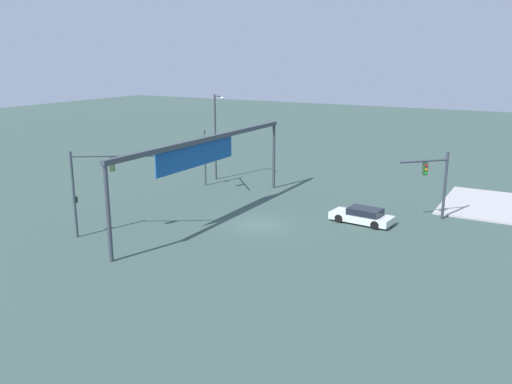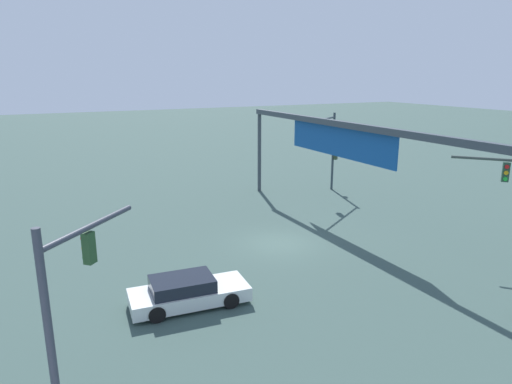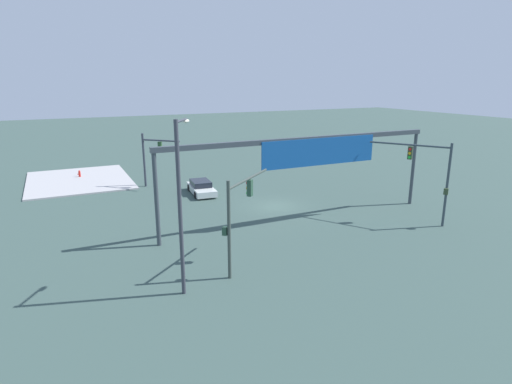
{
  "view_description": "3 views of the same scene",
  "coord_description": "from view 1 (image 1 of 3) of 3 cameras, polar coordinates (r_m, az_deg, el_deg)",
  "views": [
    {
      "loc": [
        -33.71,
        -18.76,
        12.46
      ],
      "look_at": [
        -1.18,
        -0.47,
        2.89
      ],
      "focal_mm": 37.59,
      "sensor_mm": 36.0,
      "label": 1
    },
    {
      "loc": [
        20.32,
        -11.79,
        8.99
      ],
      "look_at": [
        -0.32,
        -1.3,
        3.0
      ],
      "focal_mm": 31.99,
      "sensor_mm": 36.0,
      "label": 2
    },
    {
      "loc": [
        16.41,
        30.12,
        10.4
      ],
      "look_at": [
        2.27,
        0.97,
        1.75
      ],
      "focal_mm": 29.58,
      "sensor_mm": 36.0,
      "label": 3
    }
  ],
  "objects": [
    {
      "name": "ground_plane",
      "position": [
        40.54,
        0.23,
        -3.52
      ],
      "size": [
        198.42,
        198.42,
        0.0
      ],
      "primitive_type": "plane",
      "color": "#384E48"
    },
    {
      "name": "traffic_signal_near_corner",
      "position": [
        43.17,
        18.63,
        1.55
      ],
      "size": [
        3.07,
        3.01,
        5.34
      ],
      "rotation": [
        0.0,
        0.0,
        2.37
      ],
      "color": "#353A46",
      "rests_on": "ground"
    },
    {
      "name": "traffic_signal_opposite_side",
      "position": [
        38.55,
        -17.11,
        1.27
      ],
      "size": [
        3.25,
        5.21,
        6.12
      ],
      "rotation": [
        0.0,
        0.0,
        -1.0
      ],
      "color": "#333F46",
      "rests_on": "ground"
    },
    {
      "name": "traffic_signal_cross_street",
      "position": [
        51.07,
        -5.28,
        4.36
      ],
      "size": [
        4.35,
        3.65,
        5.43
      ],
      "rotation": [
        0.0,
        0.0,
        -2.42
      ],
      "color": "#39443F",
      "rests_on": "ground"
    },
    {
      "name": "streetlamp_curved_arm",
      "position": [
        54.45,
        -4.28,
        6.42
      ],
      "size": [
        1.3,
        1.91,
        8.68
      ],
      "rotation": [
        0.0,
        0.0,
        -2.13
      ],
      "color": "#373943",
      "rests_on": "ground"
    },
    {
      "name": "overhead_sign_gantry",
      "position": [
        41.24,
        -5.43,
        4.41
      ],
      "size": [
        22.22,
        0.43,
        6.41
      ],
      "color": "#384048",
      "rests_on": "ground"
    },
    {
      "name": "sedan_car_approaching",
      "position": [
        41.6,
        11.26,
        -2.51
      ],
      "size": [
        2.28,
        4.84,
        1.21
      ],
      "rotation": [
        0.0,
        0.0,
        1.48
      ],
      "color": "silver",
      "rests_on": "ground"
    }
  ]
}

